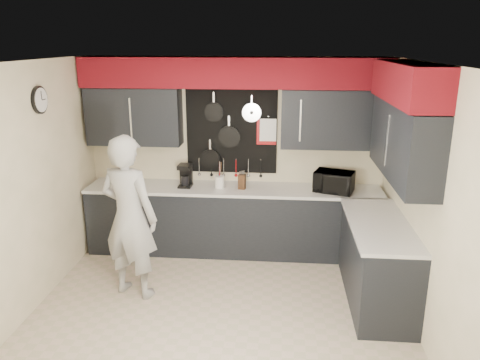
# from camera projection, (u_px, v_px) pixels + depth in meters

# --- Properties ---
(ground) EXTENTS (4.00, 4.00, 0.00)m
(ground) POSITION_uv_depth(u_px,v_px,m) (220.00, 308.00, 5.09)
(ground) COLOR #C3AC97
(ground) RESTS_ON ground
(back_wall_assembly) EXTENTS (4.00, 0.36, 2.60)m
(back_wall_assembly) POSITION_uv_depth(u_px,v_px,m) (235.00, 103.00, 6.03)
(back_wall_assembly) COLOR beige
(back_wall_assembly) RESTS_ON ground
(right_wall_assembly) EXTENTS (0.36, 3.50, 2.60)m
(right_wall_assembly) POSITION_uv_depth(u_px,v_px,m) (407.00, 130.00, 4.62)
(right_wall_assembly) COLOR beige
(right_wall_assembly) RESTS_ON ground
(left_wall_assembly) EXTENTS (0.05, 3.50, 2.60)m
(left_wall_assembly) POSITION_uv_depth(u_px,v_px,m) (30.00, 186.00, 4.88)
(left_wall_assembly) COLOR beige
(left_wall_assembly) RESTS_ON ground
(base_cabinets) EXTENTS (3.95, 2.20, 0.92)m
(base_cabinets) POSITION_uv_depth(u_px,v_px,m) (269.00, 230.00, 5.99)
(base_cabinets) COLOR black
(base_cabinets) RESTS_ON ground
(microwave) EXTENTS (0.56, 0.47, 0.27)m
(microwave) POSITION_uv_depth(u_px,v_px,m) (334.00, 182.00, 5.99)
(microwave) COLOR black
(microwave) RESTS_ON base_cabinets
(knife_block) EXTENTS (0.10, 0.10, 0.19)m
(knife_block) POSITION_uv_depth(u_px,v_px,m) (242.00, 182.00, 6.11)
(knife_block) COLOR #321E10
(knife_block) RESTS_ON base_cabinets
(utensil_crock) EXTENTS (0.12, 0.12, 0.16)m
(utensil_crock) POSITION_uv_depth(u_px,v_px,m) (220.00, 182.00, 6.17)
(utensil_crock) COLOR white
(utensil_crock) RESTS_ON base_cabinets
(coffee_maker) EXTENTS (0.18, 0.21, 0.31)m
(coffee_maker) POSITION_uv_depth(u_px,v_px,m) (185.00, 175.00, 6.21)
(coffee_maker) COLOR black
(coffee_maker) RESTS_ON base_cabinets
(person) EXTENTS (0.78, 0.63, 1.85)m
(person) POSITION_uv_depth(u_px,v_px,m) (129.00, 217.00, 5.13)
(person) COLOR #A8A8A6
(person) RESTS_ON ground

